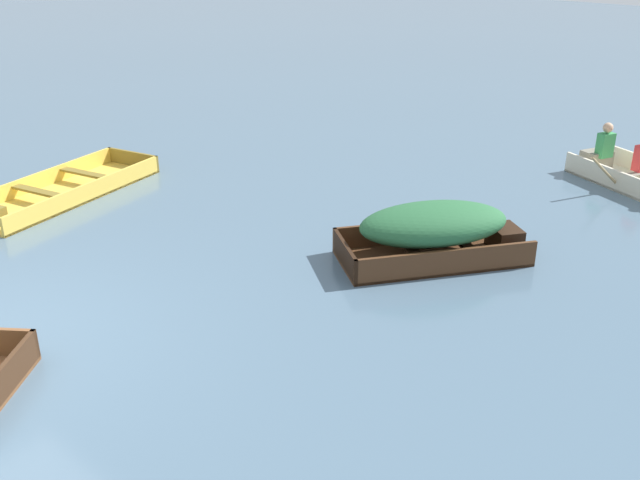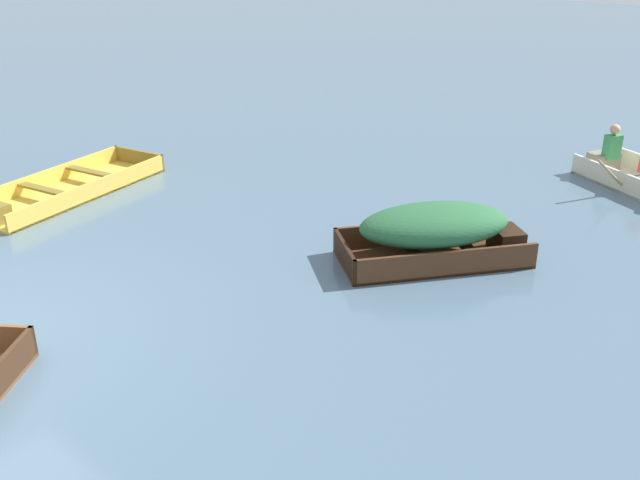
# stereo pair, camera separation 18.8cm
# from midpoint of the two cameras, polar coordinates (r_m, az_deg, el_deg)

# --- Properties ---
(skiff_yellow_near_moored) EXTENTS (1.87, 3.55, 0.31)m
(skiff_yellow_near_moored) POSITION_cam_midpoint_polar(r_m,az_deg,el_deg) (12.50, -19.46, 3.75)
(skiff_yellow_near_moored) COLOR #E5BC47
(skiff_yellow_near_moored) RESTS_ON ground
(skiff_dark_varnish_mid_moored) EXTENTS (2.32, 2.64, 0.78)m
(skiff_dark_varnish_mid_moored) POSITION_cam_midpoint_polar(r_m,az_deg,el_deg) (9.53, 9.81, 0.80)
(skiff_dark_varnish_mid_moored) COLOR #4C2D19
(skiff_dark_varnish_mid_moored) RESTS_ON ground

